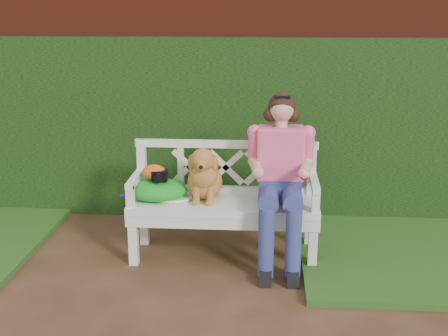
{
  "coord_description": "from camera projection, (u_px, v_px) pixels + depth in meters",
  "views": [
    {
      "loc": [
        0.8,
        -3.81,
        2.04
      ],
      "look_at": [
        0.48,
        0.71,
        0.75
      ],
      "focal_mm": 48.0,
      "sensor_mm": 36.0,
      "label": 1
    }
  ],
  "objects": [
    {
      "name": "ivy_hedge",
      "position": [
        181.0,
        129.0,
        5.65
      ],
      "size": [
        10.0,
        0.18,
        1.7
      ],
      "primitive_type": "cube",
      "color": "#305D1E",
      "rests_on": "ground"
    },
    {
      "name": "garden_bench",
      "position": [
        224.0,
        228.0,
        4.85
      ],
      "size": [
        1.61,
        0.69,
        0.48
      ],
      "primitive_type": null,
      "rotation": [
        0.0,
        0.0,
        -0.06
      ],
      "color": "white",
      "rests_on": "ground"
    },
    {
      "name": "ground",
      "position": [
        150.0,
        295.0,
        4.27
      ],
      "size": [
        60.0,
        60.0,
        0.0
      ],
      "primitive_type": "plane",
      "color": "#3B2815"
    },
    {
      "name": "camera_item",
      "position": [
        160.0,
        175.0,
        4.74
      ],
      "size": [
        0.13,
        0.1,
        0.08
      ],
      "primitive_type": "cube",
      "rotation": [
        0.0,
        0.0,
        0.03
      ],
      "color": "black",
      "rests_on": "green_bag"
    },
    {
      "name": "seated_woman",
      "position": [
        280.0,
        182.0,
        4.68
      ],
      "size": [
        0.75,
        0.86,
        1.3
      ],
      "primitive_type": null,
      "rotation": [
        0.0,
        0.0,
        -0.32
      ],
      "color": "#F95972",
      "rests_on": "ground"
    },
    {
      "name": "tennis_racket",
      "position": [
        169.0,
        197.0,
        4.82
      ],
      "size": [
        0.67,
        0.45,
        0.03
      ],
      "primitive_type": null,
      "rotation": [
        0.0,
        0.0,
        0.33
      ],
      "color": "white",
      "rests_on": "garden_bench"
    },
    {
      "name": "brick_wall",
      "position": [
        184.0,
        99.0,
        5.79
      ],
      "size": [
        10.0,
        0.3,
        2.2
      ],
      "primitive_type": "cube",
      "color": "#602011",
      "rests_on": "ground"
    },
    {
      "name": "baseball_glove",
      "position": [
        154.0,
        172.0,
        4.76
      ],
      "size": [
        0.19,
        0.14,
        0.12
      ],
      "primitive_type": "ellipsoid",
      "rotation": [
        0.0,
        0.0,
        -0.0
      ],
      "color": "#E45A19",
      "rests_on": "green_bag"
    },
    {
      "name": "dog",
      "position": [
        204.0,
        172.0,
        4.74
      ],
      "size": [
        0.36,
        0.45,
        0.46
      ],
      "primitive_type": null,
      "rotation": [
        0.0,
        0.0,
        -0.14
      ],
      "color": "#AA6040",
      "rests_on": "garden_bench"
    },
    {
      "name": "green_bag",
      "position": [
        157.0,
        189.0,
        4.8
      ],
      "size": [
        0.58,
        0.51,
        0.16
      ],
      "primitive_type": null,
      "rotation": [
        0.0,
        0.0,
        0.34
      ],
      "color": "#328837",
      "rests_on": "garden_bench"
    }
  ]
}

